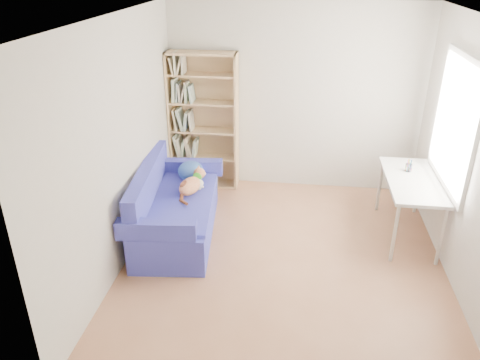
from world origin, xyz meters
name	(u,v)px	position (x,y,z in m)	size (l,w,h in m)	color
ground	(283,260)	(0.00, 0.00, 0.00)	(4.00, 4.00, 0.00)	#966243
room_shell	(300,121)	(0.10, 0.03, 1.64)	(3.54, 4.04, 2.62)	silver
sofa	(175,208)	(-1.35, 0.44, 0.33)	(1.01, 1.85, 0.87)	navy
bookshelf	(204,127)	(-1.25, 1.83, 0.89)	(0.97, 0.30, 1.94)	tan
desk	(412,184)	(1.43, 0.75, 0.68)	(0.59, 1.29, 0.75)	silver
pen_cup	(409,167)	(1.42, 0.98, 0.81)	(0.08, 0.08, 0.15)	white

